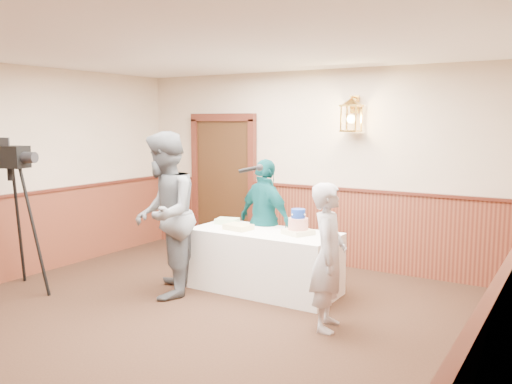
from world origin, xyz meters
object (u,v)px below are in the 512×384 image
sheet_cake_yellow (238,227)px  assistant_p (265,221)px  display_table (265,261)px  tv_camera_rig (13,228)px  tiered_cake (298,224)px  sheet_cake_green (227,221)px  interviewer (164,215)px  baker (329,257)px

sheet_cake_yellow → assistant_p: (0.11, 0.48, 0.01)m
sheet_cake_yellow → assistant_p: bearing=77.3°
display_table → tv_camera_rig: 3.06m
tiered_cake → assistant_p: size_ratio=0.24×
assistant_p → sheet_cake_green: bearing=44.9°
display_table → tv_camera_rig: size_ratio=1.01×
tiered_cake → sheet_cake_yellow: size_ratio=1.21×
sheet_cake_yellow → interviewer: bearing=-132.6°
sheet_cake_green → tiered_cake: bearing=-6.4°
sheet_cake_green → interviewer: interviewer is taller
sheet_cake_green → baker: bearing=-25.7°
tiered_cake → tv_camera_rig: size_ratio=0.22×
baker → assistant_p: size_ratio=0.93×
display_table → tv_camera_rig: bearing=-147.6°
interviewer → baker: (2.09, 0.04, -0.24)m
baker → assistant_p: 1.75m
interviewer → sheet_cake_green: bearing=131.4°
baker → tv_camera_rig: bearing=88.6°
assistant_p → tiered_cake: bearing=171.5°
assistant_p → tv_camera_rig: (-2.35, -2.00, 0.00)m
interviewer → assistant_p: interviewer is taller
display_table → sheet_cake_green: sheet_cake_green is taller
tiered_cake → interviewer: interviewer is taller
assistant_p → tv_camera_rig: bearing=59.7°
sheet_cake_yellow → tv_camera_rig: tv_camera_rig is taller
display_table → baker: baker is taller
display_table → assistant_p: assistant_p is taller
sheet_cake_green → assistant_p: assistant_p is taller
display_table → tv_camera_rig: (-2.56, -1.62, 0.43)m
interviewer → assistant_p: bearing=115.4°
assistant_p → tv_camera_rig: 3.08m
interviewer → assistant_p: size_ratio=1.23×
tiered_cake → assistant_p: assistant_p is taller
display_table → assistant_p: 0.60m
sheet_cake_yellow → tv_camera_rig: bearing=-145.7°
sheet_cake_yellow → baker: bearing=-22.6°
tiered_cake → sheet_cake_green: size_ratio=1.38×
display_table → assistant_p: size_ratio=1.13×
baker → sheet_cake_green: bearing=49.2°
display_table → tiered_cake: size_ratio=4.68×
tv_camera_rig → sheet_cake_green: bearing=29.5°
tv_camera_rig → interviewer: bearing=14.2°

